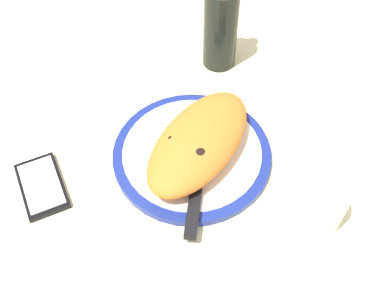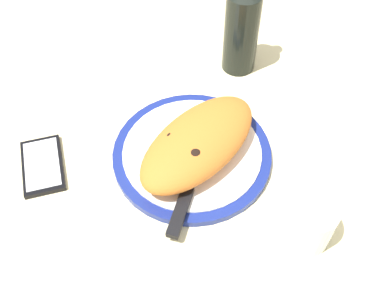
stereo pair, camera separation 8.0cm
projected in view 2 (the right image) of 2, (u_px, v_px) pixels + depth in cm
name	position (u px, v px, depth cm)	size (l,w,h in cm)	color
ground_plane	(192.00, 162.00, 84.62)	(150.00, 150.00, 3.00)	beige
plate	(192.00, 154.00, 82.78)	(28.12, 28.12, 1.73)	navy
calzone	(199.00, 142.00, 79.21)	(27.05, 16.64, 6.50)	orange
fork	(166.00, 138.00, 83.58)	(16.56, 5.31, 0.40)	silver
knife	(186.00, 196.00, 75.82)	(21.88, 7.71, 1.20)	silver
smartphone	(43.00, 165.00, 81.58)	(13.18, 13.44, 1.16)	black
water_glass	(308.00, 224.00, 71.04)	(7.72, 7.72, 8.56)	silver
wine_bottle	(242.00, 26.00, 89.97)	(6.86, 6.86, 25.86)	black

